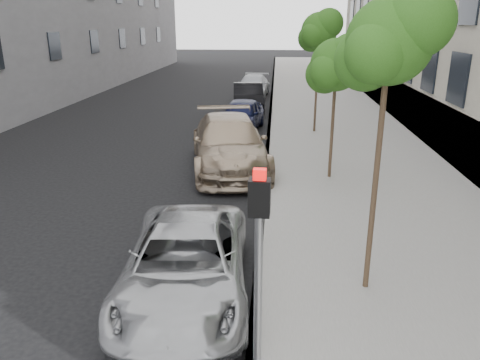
# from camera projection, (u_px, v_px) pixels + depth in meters

# --- Properties ---
(ground) EXTENTS (160.00, 160.00, 0.00)m
(ground) POSITION_uv_depth(u_px,v_px,m) (180.00, 335.00, 7.57)
(ground) COLOR black
(ground) RESTS_ON ground
(sidewalk) EXTENTS (6.40, 72.00, 0.14)m
(sidewalk) POSITION_uv_depth(u_px,v_px,m) (321.00, 99.00, 29.89)
(sidewalk) COLOR gray
(sidewalk) RESTS_ON ground
(curb) EXTENTS (0.15, 72.00, 0.14)m
(curb) POSITION_uv_depth(u_px,v_px,m) (272.00, 99.00, 30.12)
(curb) COLOR #9E9B93
(curb) RESTS_ON ground
(tree_near) EXTENTS (1.71, 1.51, 5.22)m
(tree_near) POSITION_uv_depth(u_px,v_px,m) (391.00, 42.00, 7.30)
(tree_near) COLOR #38281C
(tree_near) RESTS_ON sidewalk
(tree_mid) EXTENTS (1.85, 1.65, 4.38)m
(tree_mid) POSITION_uv_depth(u_px,v_px,m) (337.00, 65.00, 13.73)
(tree_mid) COLOR #38281C
(tree_mid) RESTS_ON sidewalk
(tree_far) EXTENTS (1.83, 1.63, 5.20)m
(tree_far) POSITION_uv_depth(u_px,v_px,m) (320.00, 31.00, 19.60)
(tree_far) COLOR #38281C
(tree_far) RESTS_ON sidewalk
(signal_pole) EXTENTS (0.25, 0.19, 3.18)m
(signal_pole) POSITION_uv_depth(u_px,v_px,m) (258.00, 267.00, 5.39)
(signal_pole) COLOR #939699
(signal_pole) RESTS_ON sidewalk
(minivan) EXTENTS (2.58, 4.96, 1.33)m
(minivan) POSITION_uv_depth(u_px,v_px,m) (185.00, 264.00, 8.41)
(minivan) COLOR #AAABAE
(minivan) RESTS_ON ground
(suv) EXTENTS (3.45, 6.34, 1.74)m
(suv) POSITION_uv_depth(u_px,v_px,m) (229.00, 143.00, 15.91)
(suv) COLOR tan
(suv) RESTS_ON ground
(sedan_blue) EXTENTS (2.14, 4.42, 1.46)m
(sedan_blue) POSITION_uv_depth(u_px,v_px,m) (242.00, 115.00, 21.37)
(sedan_blue) COLOR black
(sedan_blue) RESTS_ON ground
(sedan_black) EXTENTS (2.00, 4.76, 1.53)m
(sedan_black) POSITION_uv_depth(u_px,v_px,m) (248.00, 98.00, 26.14)
(sedan_black) COLOR black
(sedan_black) RESTS_ON ground
(sedan_rear) EXTENTS (2.31, 4.98, 1.41)m
(sedan_rear) POSITION_uv_depth(u_px,v_px,m) (253.00, 86.00, 31.20)
(sedan_rear) COLOR #A5A8AD
(sedan_rear) RESTS_ON ground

